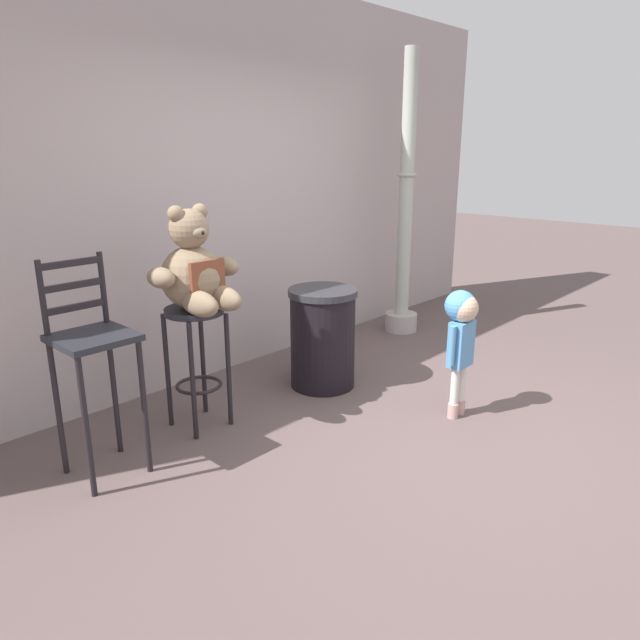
% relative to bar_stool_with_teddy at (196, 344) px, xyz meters
% --- Properties ---
extents(ground_plane, '(24.00, 24.00, 0.00)m').
position_rel_bar_stool_with_teddy_xyz_m(ground_plane, '(0.87, -1.33, -0.57)').
color(ground_plane, '#5E4B4B').
extents(building_wall, '(7.04, 0.30, 3.06)m').
position_rel_bar_stool_with_teddy_xyz_m(building_wall, '(0.87, 0.85, 0.95)').
color(building_wall, '#AF9F9F').
rests_on(building_wall, ground_plane).
extents(bar_stool_with_teddy, '(0.37, 0.37, 0.81)m').
position_rel_bar_stool_with_teddy_xyz_m(bar_stool_with_teddy, '(0.00, 0.00, 0.00)').
color(bar_stool_with_teddy, '#212228').
rests_on(bar_stool_with_teddy, ground_plane).
extents(teddy_bear, '(0.61, 0.55, 0.65)m').
position_rel_bar_stool_with_teddy_xyz_m(teddy_bear, '(0.00, -0.03, 0.48)').
color(teddy_bear, '#867057').
rests_on(teddy_bear, bar_stool_with_teddy).
extents(child_walking, '(0.28, 0.22, 0.89)m').
position_rel_bar_stool_with_teddy_xyz_m(child_walking, '(1.29, -1.17, 0.07)').
color(child_walking, '#C29890').
rests_on(child_walking, ground_plane).
extents(trash_bin, '(0.52, 0.52, 0.77)m').
position_rel_bar_stool_with_teddy_xyz_m(trash_bin, '(1.06, -0.14, -0.18)').
color(trash_bin, black).
rests_on(trash_bin, ground_plane).
extents(lamppost, '(0.32, 0.32, 2.65)m').
position_rel_bar_stool_with_teddy_xyz_m(lamppost, '(2.64, 0.25, 0.46)').
color(lamppost, '#ACA1A0').
rests_on(lamppost, ground_plane).
extents(bar_chair_empty, '(0.39, 0.39, 1.23)m').
position_rel_bar_stool_with_teddy_xyz_m(bar_chair_empty, '(-0.72, -0.07, 0.15)').
color(bar_chair_empty, '#212228').
rests_on(bar_chair_empty, ground_plane).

